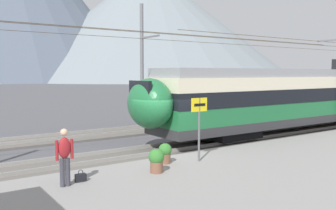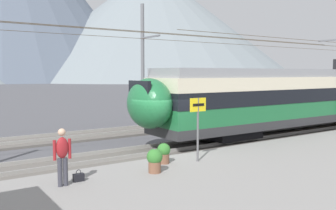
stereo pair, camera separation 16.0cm
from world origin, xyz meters
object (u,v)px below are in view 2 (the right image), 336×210
at_px(platform_sign, 198,115).
at_px(handbag_beside_passenger, 79,177).
at_px(train_near_platform, 304,96).
at_px(catenary_mast_far_side, 144,63).
at_px(potted_plant_by_shelter, 155,159).
at_px(passenger_walking, 62,154).
at_px(potted_plant_platform_edge, 164,152).

bearing_deg(platform_sign, handbag_beside_passenger, 179.67).
bearing_deg(train_near_platform, handbag_beside_passenger, -167.88).
distance_m(catenary_mast_far_side, handbag_beside_passenger, 14.63).
bearing_deg(platform_sign, potted_plant_by_shelter, -168.44).
height_order(platform_sign, passenger_walking, platform_sign).
distance_m(train_near_platform, catenary_mast_far_side, 10.53).
distance_m(passenger_walking, potted_plant_by_shelter, 3.03).
xyz_separation_m(handbag_beside_passenger, potted_plant_by_shelter, (2.43, -0.47, 0.33)).
distance_m(train_near_platform, potted_plant_platform_edge, 12.66).
relative_size(train_near_platform, potted_plant_by_shelter, 29.69).
distance_m(train_near_platform, passenger_walking, 16.55).
relative_size(platform_sign, potted_plant_by_shelter, 2.97).
bearing_deg(catenary_mast_far_side, passenger_walking, -129.51).
bearing_deg(handbag_beside_passenger, platform_sign, -0.33).
relative_size(train_near_platform, potted_plant_platform_edge, 31.88).
height_order(catenary_mast_far_side, potted_plant_by_shelter, catenary_mast_far_side).
bearing_deg(platform_sign, catenary_mast_far_side, 69.43).
relative_size(catenary_mast_far_side, platform_sign, 20.27).
distance_m(passenger_walking, handbag_beside_passenger, 1.01).
xyz_separation_m(platform_sign, passenger_walking, (-5.13, -0.17, -0.79)).
bearing_deg(catenary_mast_far_side, potted_plant_platform_edge, -116.81).
bearing_deg(potted_plant_by_shelter, catenary_mast_far_side, 61.28).
distance_m(potted_plant_platform_edge, potted_plant_by_shelter, 1.28).
xyz_separation_m(catenary_mast_far_side, handbag_beside_passenger, (-8.75, -11.07, -3.84)).
height_order(train_near_platform, passenger_walking, train_near_platform).
xyz_separation_m(catenary_mast_far_side, passenger_walking, (-9.30, -11.28, -3.01)).
bearing_deg(handbag_beside_passenger, catenary_mast_far_side, 51.67).
relative_size(platform_sign, handbag_beside_passenger, 6.53).
bearing_deg(train_near_platform, potted_plant_platform_edge, -166.48).
bearing_deg(platform_sign, passenger_walking, -178.05).
bearing_deg(handbag_beside_passenger, potted_plant_by_shelter, -10.91).
distance_m(train_near_platform, handbag_beside_passenger, 16.04).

